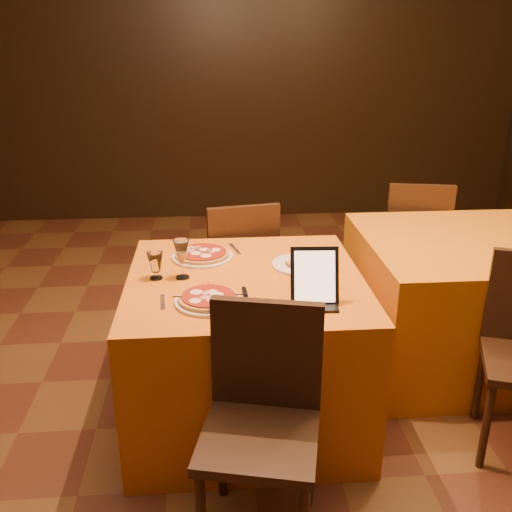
{
  "coord_description": "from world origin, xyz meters",
  "views": [
    {
      "loc": [
        -0.15,
        -2.36,
        1.81
      ],
      "look_at": [
        0.04,
        0.08,
        0.86
      ],
      "focal_mm": 40.0,
      "sensor_mm": 36.0,
      "label": 1
    }
  ],
  "objects": [
    {
      "name": "wine_glass",
      "position": [
        -0.3,
        0.1,
        0.84
      ],
      "size": [
        0.07,
        0.07,
        0.19
      ],
      "primitive_type": null,
      "rotation": [
        0.0,
        0.0,
        -0.01
      ],
      "color": "#DAC67C",
      "rests_on": "main_table"
    },
    {
      "name": "chair_main_far",
      "position": [
        -0.01,
        0.91,
        0.46
      ],
      "size": [
        0.5,
        0.5,
        0.91
      ],
      "primitive_type": null,
      "rotation": [
        0.0,
        0.0,
        3.32
      ],
      "color": "black",
      "rests_on": "floor"
    },
    {
      "name": "fork_far",
      "position": [
        -0.04,
        0.46,
        0.75
      ],
      "size": [
        0.06,
        0.17,
        0.01
      ],
      "primitive_type": "cube",
      "rotation": [
        0.0,
        0.0,
        1.82
      ],
      "color": "silver",
      "rests_on": "main_table"
    },
    {
      "name": "water_glass",
      "position": [
        -0.42,
        0.11,
        0.81
      ],
      "size": [
        0.07,
        0.07,
        0.13
      ],
      "primitive_type": null,
      "rotation": [
        0.0,
        0.0,
        -0.16
      ],
      "color": "white",
      "rests_on": "main_table"
    },
    {
      "name": "side_table",
      "position": [
        1.24,
        0.51,
        0.38
      ],
      "size": [
        1.1,
        1.1,
        0.75
      ],
      "primitive_type": "cube",
      "color": "orange",
      "rests_on": "floor"
    },
    {
      "name": "main_table",
      "position": [
        -0.01,
        0.1,
        0.38
      ],
      "size": [
        1.1,
        1.1,
        0.75
      ],
      "primitive_type": "cube",
      "color": "orange",
      "rests_on": "floor"
    },
    {
      "name": "tablet",
      "position": [
        0.27,
        -0.2,
        0.87
      ],
      "size": [
        0.21,
        0.11,
        0.24
      ],
      "primitive_type": "cube",
      "rotation": [
        -0.35,
        0.0,
        -0.06
      ],
      "color": "black",
      "rests_on": "main_table"
    },
    {
      "name": "pizza_near",
      "position": [
        -0.18,
        -0.17,
        0.77
      ],
      "size": [
        0.29,
        0.29,
        0.03
      ],
      "rotation": [
        0.0,
        0.0,
        -0.29
      ],
      "color": "white",
      "rests_on": "main_table"
    },
    {
      "name": "pizza_far",
      "position": [
        -0.21,
        0.35,
        0.77
      ],
      "size": [
        0.31,
        0.31,
        0.03
      ],
      "rotation": [
        0.0,
        0.0,
        0.02
      ],
      "color": "white",
      "rests_on": "main_table"
    },
    {
      "name": "knife",
      "position": [
        -0.01,
        -0.18,
        0.75
      ],
      "size": [
        0.03,
        0.25,
        0.01
      ],
      "primitive_type": "cube",
      "rotation": [
        0.0,
        0.0,
        1.62
      ],
      "color": "silver",
      "rests_on": "main_table"
    },
    {
      "name": "floor",
      "position": [
        0.0,
        0.0,
        -0.01
      ],
      "size": [
        6.0,
        7.0,
        0.01
      ],
      "primitive_type": "cube",
      "color": "#5E2D19",
      "rests_on": "ground"
    },
    {
      "name": "chair_main_near",
      "position": [
        -0.01,
        -0.69,
        0.46
      ],
      "size": [
        0.44,
        0.44,
        0.91
      ],
      "primitive_type": null,
      "rotation": [
        0.0,
        0.0,
        -0.23
      ],
      "color": "black",
      "rests_on": "floor"
    },
    {
      "name": "wall_back",
      "position": [
        0.0,
        3.5,
        1.4
      ],
      "size": [
        6.0,
        0.01,
        2.8
      ],
      "primitive_type": "cube",
      "color": "black",
      "rests_on": "floor"
    },
    {
      "name": "fork_near",
      "position": [
        -0.37,
        -0.15,
        0.75
      ],
      "size": [
        0.03,
        0.15,
        0.01
      ],
      "primitive_type": "cube",
      "rotation": [
        0.0,
        0.0,
        1.66
      ],
      "color": "#B4B4BB",
      "rests_on": "main_table"
    },
    {
      "name": "chair_side_far",
      "position": [
        1.24,
        1.31,
        0.46
      ],
      "size": [
        0.46,
        0.46,
        0.91
      ],
      "primitive_type": null,
      "rotation": [
        0.0,
        0.0,
        2.94
      ],
      "color": "black",
      "rests_on": "floor"
    },
    {
      "name": "cutlet_dish",
      "position": [
        0.27,
        0.21,
        0.76
      ],
      "size": [
        0.28,
        0.28,
        0.03
      ],
      "rotation": [
        0.0,
        0.0,
        0.04
      ],
      "color": "white",
      "rests_on": "main_table"
    }
  ]
}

